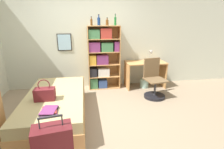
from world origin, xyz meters
The scene contains 14 objects.
ground_plane centered at (0.00, 0.00, 0.00)m, with size 14.00×14.00×0.00m, color gray.
wall_back centered at (0.00, 1.69, 1.30)m, with size 10.00×0.09×2.60m.
bed centered at (-0.65, 0.02, 0.23)m, with size 1.07×2.09×0.47m.
handbag centered at (-0.78, -0.20, 0.59)m, with size 0.34×0.19×0.37m.
book_stack_on_bed centered at (-0.63, -0.65, 0.50)m, with size 0.26×0.38×0.05m.
bookcase centered at (0.36, 1.47, 0.86)m, with size 0.84×0.34×1.67m.
bottle_green centered at (0.13, 1.46, 1.76)m, with size 0.06×0.06×0.22m.
bottle_brown centered at (0.32, 1.49, 1.78)m, with size 0.08×0.08×0.27m.
bottle_clear centered at (0.53, 1.49, 1.75)m, with size 0.07×0.07×0.20m.
bottle_blue centered at (0.73, 1.42, 1.78)m, with size 0.06×0.06×0.28m.
desk centered at (1.56, 1.35, 0.49)m, with size 1.07×0.58×0.72m.
desk_lamp centered at (1.73, 1.42, 0.94)m, with size 0.20×0.15×0.36m.
desk_chair centered at (1.55, 0.65, 0.29)m, with size 0.53×0.53×0.93m.
waste_bin centered at (1.54, 1.29, 0.12)m, with size 0.23×0.23×0.24m.
Camera 1 is at (-0.07, -3.10, 1.77)m, focal length 28.00 mm.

